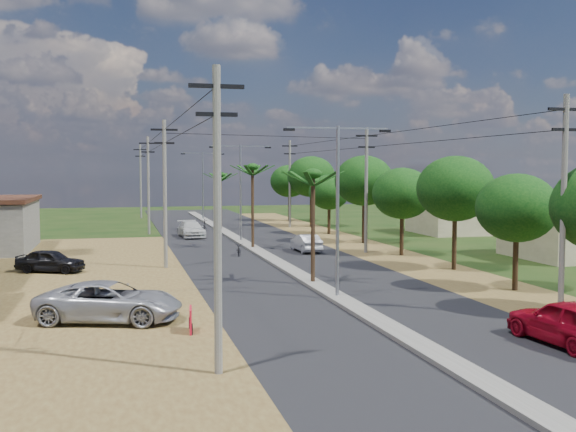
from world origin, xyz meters
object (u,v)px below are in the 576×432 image
car_parked_silver (110,302)px  car_white_far (191,230)px  roadside_sign (191,320)px  car_silver_mid (306,244)px  moto_rider_east (576,333)px  car_parked_dark (50,261)px  car_red_near (568,323)px

car_parked_silver → car_white_far: bearing=5.7°
car_white_far → roadside_sign: 35.00m
car_silver_mid → car_parked_silver: bearing=53.6°
moto_rider_east → car_silver_mid: bearing=-106.2°
car_parked_silver → car_parked_dark: 14.37m
moto_rider_east → roadside_sign: size_ratio=1.64×
car_red_near → moto_rider_east: 0.41m
car_white_far → car_parked_silver: bearing=-105.9°
car_silver_mid → car_parked_silver: 23.82m
car_parked_dark → moto_rider_east: 28.77m
car_red_near → moto_rider_east: car_red_near is taller
car_parked_dark → roadside_sign: size_ratio=3.48×
car_parked_silver → car_parked_dark: car_parked_silver is taller
car_silver_mid → car_white_far: size_ratio=0.81×
car_white_far → roadside_sign: bearing=-100.4°
car_white_far → car_parked_silver: (-6.63, -32.25, 0.09)m
car_red_near → car_silver_mid: 27.22m
car_parked_silver → roadside_sign: car_parked_silver is taller
car_parked_silver → car_parked_dark: size_ratio=1.44×
car_silver_mid → car_white_far: 14.46m
car_white_far → moto_rider_east: (8.73, -40.04, -0.21)m
car_red_near → car_silver_mid: car_red_near is taller
car_silver_mid → car_white_far: (-6.95, 12.68, 0.06)m
car_parked_silver → roadside_sign: size_ratio=5.00×
car_parked_dark → moto_rider_east: size_ratio=2.12×
car_red_near → car_silver_mid: bearing=-91.7°
car_white_far → car_parked_dark: 20.91m
moto_rider_east → roadside_sign: (-12.46, 5.23, -0.02)m
moto_rider_east → roadside_sign: moto_rider_east is taller
car_red_near → car_white_far: bearing=-82.9°
car_parked_silver → car_parked_dark: (-3.48, 13.94, -0.11)m
car_white_far → car_silver_mid: bearing=-65.5°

